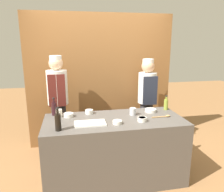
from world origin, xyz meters
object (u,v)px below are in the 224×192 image
Objects in this scene: sauce_bowl_white at (89,112)px; bottle_oil at (166,104)px; sauce_bowl_orange at (69,115)px; sauce_bowl_green at (151,110)px; sauce_bowl_purple at (142,119)px; bottle_soy at (58,122)px; sauce_bowl_red at (117,122)px; chef_left at (58,102)px; chef_right at (147,100)px; cutting_board at (90,123)px; cup_cream at (59,113)px; wooden_spoon at (164,116)px; cup_steel at (133,111)px; bottle_wine at (54,108)px.

bottle_oil is at bearing -1.39° from sauce_bowl_white.
sauce_bowl_green is at bearing -0.39° from sauce_bowl_orange.
bottle_soy reaches higher than sauce_bowl_purple.
chef_left is (-0.77, 1.03, 0.02)m from sauce_bowl_red.
chef_left is 1.05× the size of chef_right.
bottle_oil is (1.20, 0.39, 0.08)m from cutting_board.
sauce_bowl_purple is at bearing 4.40° from sauce_bowl_red.
sauce_bowl_white is 1.09× the size of cup_cream.
bottle_soy is at bearing -172.03° from wooden_spoon.
bottle_soy is at bearing -159.74° from cup_steel.
bottle_wine reaches higher than sauce_bowl_white.
sauce_bowl_purple is at bearing -20.57° from cup_cream.
cup_steel is 0.43m from wooden_spoon.
sauce_bowl_red is at bearing -126.57° from chef_right.
sauce_bowl_white is 0.44× the size of bottle_wine.
sauce_bowl_white is 0.51× the size of bottle_oil.
cup_steel is 0.98× the size of cup_cream.
sauce_bowl_orange is 1.52m from chef_right.
sauce_bowl_purple is 1.24m from bottle_wine.
bottle_soy reaches higher than bottle_wine.
bottle_wine is at bearing 97.65° from bottle_soy.
sauce_bowl_red is at bearing -30.17° from cup_cream.
sauce_bowl_white is 1.10× the size of cup_steel.
cup_steel reaches higher than sauce_bowl_orange.
bottle_soy is at bearing -82.35° from bottle_wine.
sauce_bowl_purple is 0.28m from cup_steel.
sauce_bowl_green is 1.32m from cup_cream.
sauce_bowl_purple is 1.01× the size of sauce_bowl_red.
bottle_soy is (-0.73, -0.07, 0.08)m from sauce_bowl_red.
cup_cream is 0.39× the size of wooden_spoon.
sauce_bowl_red is 0.73m from bottle_soy.
wooden_spoon is at bearing -32.03° from chef_left.
sauce_bowl_purple is (0.65, -0.44, -0.00)m from sauce_bowl_white.
sauce_bowl_green is at bearing -105.36° from chef_right.
bottle_soy is at bearing -143.41° from chef_right.
sauce_bowl_red is at bearing -133.90° from cup_steel.
bottle_soy reaches higher than sauce_bowl_green.
cup_cream is (-1.02, 0.13, 0.00)m from cup_steel.
cup_cream is at bearing -179.48° from bottle_oil.
cup_cream reaches higher than cutting_board.
cup_steel is at bearing 21.17° from cutting_board.
cup_steel is (1.01, 0.37, -0.06)m from bottle_soy.
sauce_bowl_green is 0.10× the size of chef_right.
chef_right reaches higher than sauce_bowl_white.
cup_cream reaches higher than sauce_bowl_purple.
bottle_oil is 0.83× the size of wooden_spoon.
cutting_board is at bearing 170.71° from sauce_bowl_red.
cup_cream is at bearing -158.02° from chef_right.
sauce_bowl_orange is 0.24m from bottle_wine.
bottle_wine is 1.66m from chef_right.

